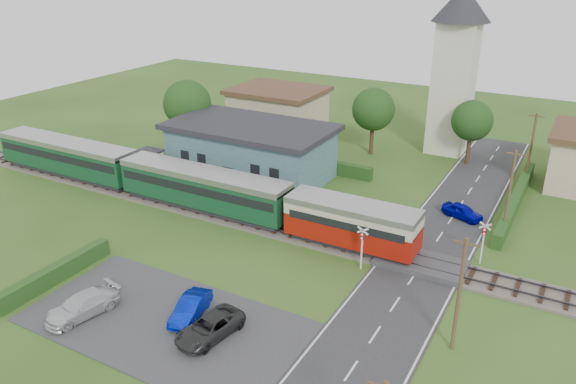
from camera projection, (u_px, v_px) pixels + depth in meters
The scene contains 30 objects.
ground at pixel (284, 245), 42.76m from camera, with size 120.00×120.00×0.00m, color #2D4C19.
railway_track at pixel (297, 233), 44.32m from camera, with size 76.00×3.20×0.49m.
road at pixel (412, 279), 38.27m from camera, with size 6.00×70.00×0.05m, color #28282B.
car_park at pixel (165, 322), 33.77m from camera, with size 17.00×9.00×0.08m, color #333335.
crossing_deck at pixel (421, 263), 39.80m from camera, with size 6.20×3.40×0.45m, color #333335.
platform at pixel (217, 193), 51.32m from camera, with size 30.00×3.00×0.45m, color gray.
equipment_hut at pixel (149, 163), 54.29m from camera, with size 2.30×2.30×2.55m.
station_building at pixel (251, 150), 55.00m from camera, with size 16.00×9.00×5.30m.
train at pixel (174, 181), 48.95m from camera, with size 43.20×2.90×3.40m.
church_tower at pixel (456, 59), 58.99m from camera, with size 6.00×6.00×17.60m.
house_west at pixel (278, 110), 68.45m from camera, with size 10.80×8.80×5.50m.
hedge_carpark at pixel (55, 274), 37.80m from camera, with size 0.80×9.00×1.20m, color #193814.
hedge_roadside at pixel (516, 200), 49.02m from camera, with size 0.80×18.00×1.20m, color #193814.
hedge_station at pixel (274, 156), 59.42m from camera, with size 22.00×0.80×1.30m, color #193814.
tree_a at pixel (187, 104), 60.83m from camera, with size 5.20×5.20×8.00m.
tree_b at pixel (373, 110), 60.15m from camera, with size 4.60×4.60×7.34m.
tree_c at pixel (472, 121), 57.43m from camera, with size 4.20×4.20×6.78m.
utility_pole_b at pixel (459, 294), 30.16m from camera, with size 1.40×0.22×7.00m.
utility_pole_c at pixel (509, 192), 43.01m from camera, with size 1.40×0.22×7.00m.
utility_pole_d at pixel (531, 148), 52.65m from camera, with size 1.40×0.22×7.00m.
crossing_signal_near at pixel (362, 242), 38.72m from camera, with size 0.84×0.28×3.28m.
crossing_signal_far at pixel (484, 237), 39.36m from camera, with size 0.84×0.28×3.28m.
streetlamp_west at pixel (207, 110), 67.46m from camera, with size 0.30×0.30×5.15m.
streetlamp_east at pixel (556, 142), 56.09m from camera, with size 0.30×0.30×5.15m.
car_on_road at pixel (462, 211), 46.80m from camera, with size 1.40×3.48×1.19m, color #00019D.
car_park_blue at pixel (191, 308), 33.97m from camera, with size 1.34×3.83×1.26m, color #001392.
car_park_silver at pixel (82, 305), 34.13m from camera, with size 1.89×4.65×1.35m, color silver.
car_park_dark at pixel (210, 328), 32.22m from camera, with size 2.03×4.40×1.22m, color #272728.
pedestrian_near at pixel (305, 201), 46.87m from camera, with size 0.68×0.45×1.87m, color gray.
pedestrian_far at pixel (149, 169), 53.78m from camera, with size 0.90×0.70×1.85m, color gray.
Camera 1 is at (18.58, -32.83, 20.53)m, focal length 35.00 mm.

